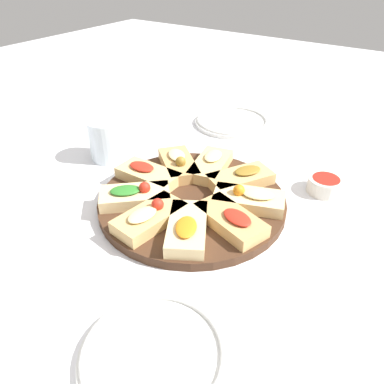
# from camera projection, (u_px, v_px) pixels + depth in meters

# --- Properties ---
(ground_plane) EXTENTS (3.00, 3.00, 0.00)m
(ground_plane) POSITION_uv_depth(u_px,v_px,m) (192.00, 204.00, 0.73)
(ground_plane) COLOR white
(serving_board) EXTENTS (0.36, 0.36, 0.02)m
(serving_board) POSITION_uv_depth(u_px,v_px,m) (192.00, 201.00, 0.73)
(serving_board) COLOR #422819
(serving_board) RESTS_ON ground_plane
(focaccia_slice_0) EXTENTS (0.14, 0.12, 0.03)m
(focaccia_slice_0) POSITION_uv_depth(u_px,v_px,m) (241.00, 178.00, 0.75)
(focaccia_slice_0) COLOR tan
(focaccia_slice_0) RESTS_ON serving_board
(focaccia_slice_1) EXTENTS (0.14, 0.09, 0.03)m
(focaccia_slice_1) POSITION_uv_depth(u_px,v_px,m) (211.00, 165.00, 0.80)
(focaccia_slice_1) COLOR #DBB775
(focaccia_slice_1) RESTS_ON serving_board
(focaccia_slice_2) EXTENTS (0.13, 0.14, 0.04)m
(focaccia_slice_2) POSITION_uv_depth(u_px,v_px,m) (178.00, 164.00, 0.80)
(focaccia_slice_2) COLOR tan
(focaccia_slice_2) RESTS_ON serving_board
(focaccia_slice_3) EXTENTS (0.06, 0.13, 0.03)m
(focaccia_slice_3) POSITION_uv_depth(u_px,v_px,m) (148.00, 175.00, 0.77)
(focaccia_slice_3) COLOR #DBB775
(focaccia_slice_3) RESTS_ON serving_board
(focaccia_slice_4) EXTENTS (0.13, 0.14, 0.04)m
(focaccia_slice_4) POSITION_uv_depth(u_px,v_px,m) (135.00, 196.00, 0.70)
(focaccia_slice_4) COLOR #E5C689
(focaccia_slice_4) RESTS_ON serving_board
(focaccia_slice_5) EXTENTS (0.14, 0.08, 0.04)m
(focaccia_slice_5) POSITION_uv_depth(u_px,v_px,m) (150.00, 217.00, 0.65)
(focaccia_slice_5) COLOR tan
(focaccia_slice_5) RESTS_ON serving_board
(focaccia_slice_6) EXTENTS (0.14, 0.12, 0.03)m
(focaccia_slice_6) POSITION_uv_depth(u_px,v_px,m) (187.00, 228.00, 0.62)
(focaccia_slice_6) COLOR #E5C689
(focaccia_slice_6) RESTS_ON serving_board
(focaccia_slice_7) EXTENTS (0.10, 0.14, 0.03)m
(focaccia_slice_7) POSITION_uv_depth(u_px,v_px,m) (231.00, 220.00, 0.64)
(focaccia_slice_7) COLOR tan
(focaccia_slice_7) RESTS_ON serving_board
(focaccia_slice_8) EXTENTS (0.10, 0.14, 0.04)m
(focaccia_slice_8) POSITION_uv_depth(u_px,v_px,m) (249.00, 199.00, 0.69)
(focaccia_slice_8) COLOR #E5C689
(focaccia_slice_8) RESTS_ON serving_board
(plate_left) EXTENTS (0.21, 0.21, 0.02)m
(plate_left) POSITION_uv_depth(u_px,v_px,m) (232.00, 121.00, 1.05)
(plate_left) COLOR white
(plate_left) RESTS_ON ground_plane
(plate_right) EXTENTS (0.19, 0.19, 0.02)m
(plate_right) POSITION_uv_depth(u_px,v_px,m) (154.00, 354.00, 0.46)
(plate_right) COLOR white
(plate_right) RESTS_ON ground_plane
(water_glass) EXTENTS (0.08, 0.08, 0.09)m
(water_glass) POSITION_uv_depth(u_px,v_px,m) (107.00, 140.00, 0.86)
(water_glass) COLOR silver
(water_glass) RESTS_ON ground_plane
(napkin_stack) EXTENTS (0.15, 0.13, 0.01)m
(napkin_stack) POSITION_uv_depth(u_px,v_px,m) (17.00, 191.00, 0.77)
(napkin_stack) COLOR white
(napkin_stack) RESTS_ON ground_plane
(dipping_bowl) EXTENTS (0.07, 0.07, 0.03)m
(dipping_bowl) POSITION_uv_depth(u_px,v_px,m) (325.00, 185.00, 0.76)
(dipping_bowl) COLOR silver
(dipping_bowl) RESTS_ON ground_plane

